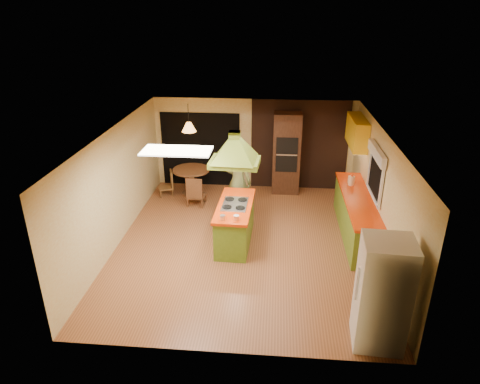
# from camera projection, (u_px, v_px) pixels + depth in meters

# --- Properties ---
(ground) EXTENTS (6.50, 6.50, 0.00)m
(ground) POSITION_uv_depth(u_px,v_px,m) (245.00, 243.00, 9.39)
(ground) COLOR #9A5832
(ground) RESTS_ON ground
(room_walls) EXTENTS (5.50, 6.50, 6.50)m
(room_walls) POSITION_uv_depth(u_px,v_px,m) (245.00, 191.00, 8.89)
(room_walls) COLOR beige
(room_walls) RESTS_ON ground
(ceiling_plane) EXTENTS (6.50, 6.50, 0.00)m
(ceiling_plane) POSITION_uv_depth(u_px,v_px,m) (245.00, 132.00, 8.39)
(ceiling_plane) COLOR silver
(ceiling_plane) RESTS_ON room_walls
(brick_panel) EXTENTS (2.64, 0.03, 2.50)m
(brick_panel) POSITION_uv_depth(u_px,v_px,m) (299.00, 145.00, 11.73)
(brick_panel) COLOR #381E14
(brick_panel) RESTS_ON ground
(nook_opening) EXTENTS (2.20, 0.03, 2.10)m
(nook_opening) POSITION_uv_depth(u_px,v_px,m) (201.00, 150.00, 12.03)
(nook_opening) COLOR black
(nook_opening) RESTS_ON ground
(right_counter) EXTENTS (0.62, 3.05, 0.92)m
(right_counter) POSITION_uv_depth(u_px,v_px,m) (356.00, 216.00, 9.56)
(right_counter) COLOR olive
(right_counter) RESTS_ON ground
(upper_cabinets) EXTENTS (0.34, 1.40, 0.70)m
(upper_cabinets) POSITION_uv_depth(u_px,v_px,m) (357.00, 132.00, 10.41)
(upper_cabinets) COLOR yellow
(upper_cabinets) RESTS_ON room_walls
(window_right) EXTENTS (0.12, 1.35, 1.06)m
(window_right) POSITION_uv_depth(u_px,v_px,m) (377.00, 164.00, 8.83)
(window_right) COLOR black
(window_right) RESTS_ON room_walls
(fluor_panel) EXTENTS (1.20, 0.60, 0.03)m
(fluor_panel) POSITION_uv_depth(u_px,v_px,m) (177.00, 151.00, 7.39)
(fluor_panel) COLOR white
(fluor_panel) RESTS_ON ceiling_plane
(kitchen_island) EXTENTS (0.78, 1.82, 0.92)m
(kitchen_island) POSITION_uv_depth(u_px,v_px,m) (235.00, 223.00, 9.27)
(kitchen_island) COLOR olive
(kitchen_island) RESTS_ON ground
(range_hood) EXTENTS (1.04, 0.78, 0.79)m
(range_hood) POSITION_uv_depth(u_px,v_px,m) (235.00, 144.00, 8.55)
(range_hood) COLOR #5F701C
(range_hood) RESTS_ON ceiling_plane
(man) EXTENTS (0.76, 0.60, 1.81)m
(man) POSITION_uv_depth(u_px,v_px,m) (238.00, 182.00, 10.23)
(man) COLOR brown
(man) RESTS_ON ground
(refrigerator) EXTENTS (0.77, 0.74, 1.78)m
(refrigerator) POSITION_uv_depth(u_px,v_px,m) (382.00, 294.00, 6.31)
(refrigerator) COLOR white
(refrigerator) RESTS_ON ground
(wall_oven) EXTENTS (0.74, 0.61, 2.22)m
(wall_oven) POSITION_uv_depth(u_px,v_px,m) (286.00, 153.00, 11.56)
(wall_oven) COLOR #482717
(wall_oven) RESTS_ON ground
(dining_table) EXTENTS (0.99, 0.99, 0.74)m
(dining_table) POSITION_uv_depth(u_px,v_px,m) (191.00, 177.00, 11.58)
(dining_table) COLOR brown
(dining_table) RESTS_ON ground
(chair_left) EXTENTS (0.48, 0.48, 0.69)m
(chair_left) POSITION_uv_depth(u_px,v_px,m) (166.00, 183.00, 11.62)
(chair_left) COLOR brown
(chair_left) RESTS_ON ground
(chair_near) EXTENTS (0.48, 0.48, 0.81)m
(chair_near) POSITION_uv_depth(u_px,v_px,m) (196.00, 190.00, 11.02)
(chair_near) COLOR brown
(chair_near) RESTS_ON ground
(pendant_lamp) EXTENTS (0.41, 0.41, 0.24)m
(pendant_lamp) POSITION_uv_depth(u_px,v_px,m) (189.00, 127.00, 11.03)
(pendant_lamp) COLOR #FF9E3F
(pendant_lamp) RESTS_ON ceiling_plane
(canister_large) EXTENTS (0.19, 0.19, 0.21)m
(canister_large) POSITION_uv_depth(u_px,v_px,m) (352.00, 181.00, 9.98)
(canister_large) COLOR beige
(canister_large) RESTS_ON right_counter
(canister_medium) EXTENTS (0.18, 0.18, 0.20)m
(canister_medium) POSITION_uv_depth(u_px,v_px,m) (351.00, 181.00, 10.01)
(canister_medium) COLOR beige
(canister_medium) RESTS_ON right_counter
(canister_small) EXTENTS (0.16, 0.16, 0.17)m
(canister_small) POSITION_uv_depth(u_px,v_px,m) (351.00, 180.00, 10.11)
(canister_small) COLOR beige
(canister_small) RESTS_ON right_counter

